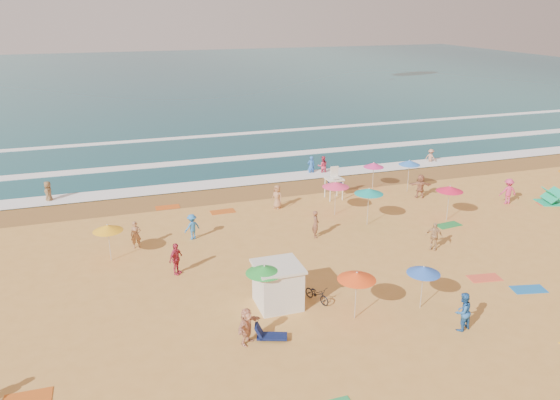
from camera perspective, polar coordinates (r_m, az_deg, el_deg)
name	(u,v)px	position (r m, az deg, el deg)	size (l,w,h in m)	color
ground	(348,253)	(32.27, 7.17, -5.50)	(220.00, 220.00, 0.00)	gold
ocean	(166,79)	(111.83, -11.82, 12.28)	(220.00, 140.00, 0.18)	#0C4756
wet_sand	(281,188)	(43.05, 0.11, 1.21)	(220.00, 220.00, 0.00)	olive
surf_foam	(251,159)	(51.11, -3.03, 4.29)	(200.00, 18.70, 0.05)	white
cabana	(278,286)	(26.35, -0.22, -9.01)	(2.00, 2.00, 2.00)	silver
cabana_roof	(278,266)	(25.86, -0.22, -6.95)	(2.20, 2.20, 0.12)	silver
bicycle	(317,294)	(26.97, 3.88, -9.77)	(0.54, 1.56, 0.82)	black
lifeguard_stand	(334,185)	(40.69, 5.65, 1.55)	(1.20, 1.20, 2.10)	white
beach_umbrellas	(339,218)	(31.39, 6.19, -1.90)	(60.73, 25.10, 0.76)	#1C26F5
loungers	(451,278)	(30.26, 17.39, -7.75)	(52.22, 27.45, 0.34)	#0E1E47
towels	(335,271)	(30.08, 5.73, -7.38)	(42.52, 23.63, 0.03)	#C75618
beachgoers	(302,221)	(34.49, 2.33, -2.18)	(42.22, 25.12, 2.14)	#2A77C7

